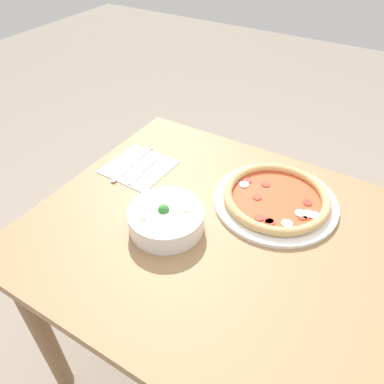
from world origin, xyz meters
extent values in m
plane|color=gray|center=(0.00, 0.00, 0.00)|extent=(8.00, 8.00, 0.00)
cube|color=#99724C|center=(0.00, 0.00, 0.73)|extent=(1.04, 0.85, 0.03)
cylinder|color=olive|center=(-0.45, -0.36, 0.36)|extent=(0.06, 0.06, 0.71)
cylinder|color=olive|center=(0.45, -0.36, 0.36)|extent=(0.06, 0.06, 0.71)
cylinder|color=olive|center=(0.45, 0.36, 0.36)|extent=(0.06, 0.06, 0.71)
cylinder|color=white|center=(-0.07, -0.18, 0.75)|extent=(0.36, 0.36, 0.01)
torus|color=tan|center=(-0.07, -0.18, 0.77)|extent=(0.31, 0.31, 0.03)
cylinder|color=#D14C28|center=(-0.07, -0.18, 0.76)|extent=(0.27, 0.27, 0.01)
cylinder|color=#A83323|center=(-0.02, -0.16, 0.76)|extent=(0.03, 0.03, 0.00)
cylinder|color=#A83323|center=(-0.06, -0.08, 0.76)|extent=(0.03, 0.03, 0.00)
cylinder|color=#A83323|center=(-0.16, -0.21, 0.76)|extent=(0.03, 0.03, 0.00)
cylinder|color=#A83323|center=(-0.17, -0.15, 0.76)|extent=(0.03, 0.03, 0.00)
cylinder|color=#A83323|center=(-0.09, -0.08, 0.76)|extent=(0.03, 0.03, 0.00)
cylinder|color=#A83323|center=(-0.09, -0.08, 0.76)|extent=(0.03, 0.03, 0.00)
cylinder|color=#A83323|center=(-0.16, -0.15, 0.76)|extent=(0.03, 0.03, 0.00)
cylinder|color=#A83323|center=(0.03, -0.21, 0.76)|extent=(0.03, 0.03, 0.00)
cylinder|color=#A83323|center=(-0.02, -0.23, 0.76)|extent=(0.03, 0.03, 0.00)
ellipsoid|color=silver|center=(0.04, -0.19, 0.76)|extent=(0.03, 0.03, 0.01)
ellipsoid|color=silver|center=(-0.13, -0.10, 0.76)|extent=(0.03, 0.03, 0.01)
ellipsoid|color=silver|center=(-0.19, -0.17, 0.76)|extent=(0.03, 0.03, 0.01)
ellipsoid|color=silver|center=(-0.15, -0.16, 0.76)|extent=(0.03, 0.03, 0.01)
ellipsoid|color=silver|center=(-0.17, -0.17, 0.76)|extent=(0.03, 0.03, 0.01)
cylinder|color=white|center=(0.15, 0.06, 0.77)|extent=(0.20, 0.20, 0.06)
torus|color=white|center=(0.15, 0.06, 0.80)|extent=(0.21, 0.21, 0.01)
ellipsoid|color=tan|center=(0.15, 0.04, 0.79)|extent=(0.04, 0.04, 0.02)
ellipsoid|color=#998466|center=(0.10, 0.04, 0.80)|extent=(0.04, 0.04, 0.02)
ellipsoid|color=#998466|center=(0.18, 0.12, 0.80)|extent=(0.04, 0.03, 0.02)
ellipsoid|color=tan|center=(0.19, 0.13, 0.79)|extent=(0.03, 0.04, 0.02)
ellipsoid|color=tan|center=(0.07, 0.05, 0.79)|extent=(0.03, 0.04, 0.02)
ellipsoid|color=tan|center=(0.15, 0.14, 0.79)|extent=(0.04, 0.03, 0.02)
ellipsoid|color=tan|center=(0.17, 0.13, 0.79)|extent=(0.04, 0.04, 0.02)
sphere|color=#388433|center=(0.15, 0.06, 0.80)|extent=(0.03, 0.03, 0.03)
cube|color=white|center=(0.38, -0.12, 0.74)|extent=(0.20, 0.20, 0.00)
cube|color=silver|center=(0.35, -0.14, 0.75)|extent=(0.01, 0.13, 0.00)
cube|color=silver|center=(0.35, -0.05, 0.75)|extent=(0.00, 0.06, 0.00)
cube|color=silver|center=(0.35, -0.05, 0.75)|extent=(0.00, 0.06, 0.00)
cube|color=silver|center=(0.35, -0.05, 0.75)|extent=(0.00, 0.06, 0.00)
cube|color=silver|center=(0.34, -0.05, 0.75)|extent=(0.00, 0.06, 0.00)
cube|color=silver|center=(0.40, -0.18, 0.75)|extent=(0.01, 0.09, 0.01)
cube|color=silver|center=(0.40, -0.07, 0.75)|extent=(0.02, 0.13, 0.00)
camera|label=1|loc=(-0.28, 0.64, 1.47)|focal=35.00mm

